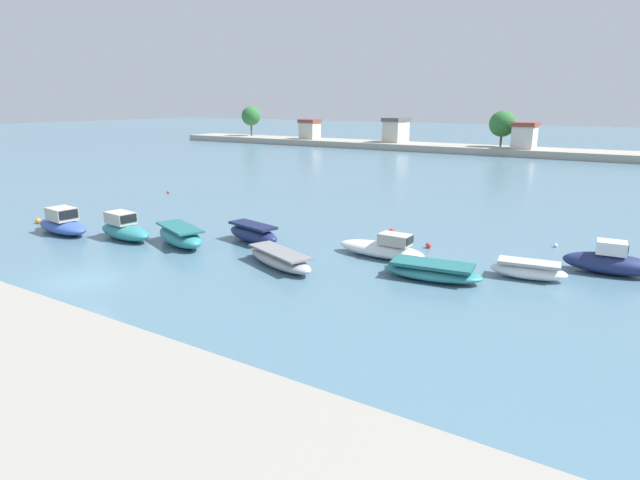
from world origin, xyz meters
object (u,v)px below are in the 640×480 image
Objects in this scene: moored_boat_2 at (180,236)px; mooring_buoy_3 at (556,245)px; moored_boat_0 at (62,224)px; moored_boat_4 at (280,259)px; moored_boat_1 at (124,229)px; moored_boat_3 at (253,234)px; moored_boat_7 at (528,270)px; mooring_buoy_0 at (38,221)px; mooring_buoy_1 at (428,245)px; mooring_buoy_2 at (392,231)px; moored_boat_5 at (383,248)px; moored_boat_8 at (610,262)px; moored_boat_6 at (432,271)px; mooring_buoy_4 at (168,192)px.

mooring_buoy_3 is at bearing 52.76° from moored_boat_2.
moored_boat_4 is (17.10, 1.91, -0.21)m from moored_boat_0.
moored_boat_3 is at bearing 33.62° from moored_boat_1.
moored_boat_7 is 33.93m from mooring_buoy_0.
mooring_buoy_1 is 0.81× the size of mooring_buoy_2.
moored_boat_5 is 11.93m from moored_boat_8.
moored_boat_1 is 17.79m from mooring_buoy_2.
moored_boat_6 reaches higher than mooring_buoy_2.
moored_boat_0 is 1.43× the size of moored_boat_7.
mooring_buoy_3 is at bearing 66.40° from moored_boat_4.
moored_boat_0 is 1.20× the size of moored_boat_3.
moored_boat_0 is 1.05× the size of moored_boat_6.
mooring_buoy_2 is (23.63, 10.99, 0.01)m from mooring_buoy_0.
moored_boat_8 is at bearing -6.61° from mooring_buoy_2.
moored_boat_1 is 20.20m from moored_boat_6.
moored_boat_1 is 12.38× the size of mooring_buoy_0.
mooring_buoy_3 is (33.58, 13.46, -0.08)m from mooring_buoy_0.
moored_boat_5 reaches higher than moored_boat_2.
moored_boat_1 is 1.29× the size of moored_boat_7.
moored_boat_2 is 1.05× the size of moored_boat_6.
moored_boat_1 is at bearing -160.44° from moored_boat_5.
moored_boat_7 reaches higher than mooring_buoy_0.
moored_boat_2 is at bearing -127.23° from moored_boat_3.
mooring_buoy_4 is at bearing 169.96° from mooring_buoy_1.
mooring_buoy_0 is at bearing -165.73° from moored_boat_5.
moored_boat_2 is 13.52m from mooring_buoy_0.
moored_boat_1 is at bearing -154.13° from mooring_buoy_1.
moored_boat_0 reaches higher than moored_boat_7.
moored_boat_8 is at bearing 49.51° from moored_boat_4.
moored_boat_6 is 1.36× the size of moored_boat_7.
moored_boat_5 is 7.94m from moored_boat_7.
mooring_buoy_3 is (6.62, 4.38, -0.05)m from mooring_buoy_1.
moored_boat_3 reaches higher than moored_boat_6.
moored_boat_1 reaches higher than mooring_buoy_3.
mooring_buoy_2 is at bearing 119.98° from moored_boat_6.
mooring_buoy_1 is at bearing 105.25° from moored_boat_6.
moored_boat_8 is 37.96m from mooring_buoy_0.
moored_boat_2 is 13.97m from mooring_buoy_2.
moored_boat_5 reaches higher than moored_boat_3.
moored_boat_6 is (15.78, 2.18, -0.17)m from moored_boat_2.
mooring_buoy_1 is at bearing 29.60° from moored_boat_0.
moored_boat_6 is 14.94× the size of mooring_buoy_1.
moored_boat_4 is at bearing -164.73° from moored_boat_7.
mooring_buoy_2 is at bearing 98.41° from moored_boat_4.
moored_boat_6 is at bearing -154.51° from moored_boat_7.
moored_boat_3 is (3.49, 2.93, -0.01)m from moored_boat_2.
moored_boat_6 reaches higher than mooring_buoy_4.
moored_boat_1 is 4.28m from moored_boat_2.
moored_boat_1 is at bearing -151.95° from mooring_buoy_3.
moored_boat_5 is 20.58× the size of mooring_buoy_4.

